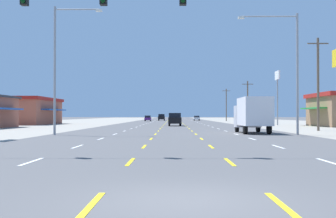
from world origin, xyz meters
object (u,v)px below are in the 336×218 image
object	(u,v)px
hatchback_far_left_mid	(148,118)
streetlight_right_row_0	(291,63)
pole_sign_right_row_2	(277,83)
streetlight_left_row_0	(59,61)
suv_center_turn_near	(175,119)
suv_inner_left_midfar	(162,117)
box_truck_far_right_nearest	(253,113)
sedan_far_right_far	(197,118)

from	to	relation	value
hatchback_far_left_mid	streetlight_right_row_0	size ratio (longest dim) A/B	0.38
pole_sign_right_row_2	streetlight_left_row_0	xyz separation A→B (m)	(-26.79, -35.80, -0.75)
streetlight_left_row_0	pole_sign_right_row_2	bearing A→B (deg)	53.20
streetlight_left_row_0	streetlight_right_row_0	xyz separation A→B (m)	(19.39, 0.00, -0.21)
suv_center_turn_near	suv_inner_left_midfar	size ratio (longest dim) A/B	1.00
hatchback_far_left_mid	streetlight_left_row_0	size ratio (longest dim) A/B	0.36
box_truck_far_right_nearest	streetlight_right_row_0	world-z (taller)	streetlight_right_row_0
box_truck_far_right_nearest	hatchback_far_left_mid	xyz separation A→B (m)	(-14.17, 81.15, -1.05)
hatchback_far_left_mid	sedan_far_right_far	distance (m)	20.27
box_truck_far_right_nearest	streetlight_left_row_0	size ratio (longest dim) A/B	0.67
pole_sign_right_row_2	suv_center_turn_near	bearing A→B (deg)	-163.45
suv_inner_left_midfar	sedan_far_right_far	size ratio (longest dim) A/B	1.09
suv_center_turn_near	streetlight_right_row_0	distance (m)	32.59
sedan_far_right_far	streetlight_left_row_0	distance (m)	100.65
box_truck_far_right_nearest	pole_sign_right_row_2	size ratio (longest dim) A/B	0.81
suv_center_turn_near	streetlight_left_row_0	distance (m)	32.72
hatchback_far_left_mid	sedan_far_right_far	size ratio (longest dim) A/B	0.87
suv_center_turn_near	streetlight_left_row_0	bearing A→B (deg)	-107.75
pole_sign_right_row_2	streetlight_left_row_0	size ratio (longest dim) A/B	0.83
suv_inner_left_midfar	sedan_far_right_far	distance (m)	11.52
streetlight_left_row_0	sedan_far_right_far	bearing A→B (deg)	80.31
hatchback_far_left_mid	pole_sign_right_row_2	size ratio (longest dim) A/B	0.44
hatchback_far_left_mid	streetlight_left_row_0	bearing A→B (deg)	-91.80
hatchback_far_left_mid	pole_sign_right_row_2	xyz separation A→B (m)	(24.13, -48.86, 6.15)
pole_sign_right_row_2	streetlight_right_row_0	xyz separation A→B (m)	(-7.40, -35.80, -0.97)
suv_center_turn_near	box_truck_far_right_nearest	bearing A→B (deg)	-75.64
sedan_far_right_far	pole_sign_right_row_2	size ratio (longest dim) A/B	0.50
sedan_far_right_far	suv_center_turn_near	bearing A→B (deg)	-95.91
hatchback_far_left_mid	streetlight_left_row_0	xyz separation A→B (m)	(-2.66, -84.66, 5.39)
box_truck_far_right_nearest	streetlight_right_row_0	bearing A→B (deg)	-53.97
suv_center_turn_near	pole_sign_right_row_2	bearing A→B (deg)	16.55
hatchback_far_left_mid	pole_sign_right_row_2	world-z (taller)	pole_sign_right_row_2
sedan_far_right_far	streetlight_right_row_0	world-z (taller)	streetlight_right_row_0
box_truck_far_right_nearest	streetlight_left_row_0	distance (m)	17.73
suv_inner_left_midfar	pole_sign_right_row_2	bearing A→B (deg)	-70.78
box_truck_far_right_nearest	sedan_far_right_far	distance (m)	95.56
box_truck_far_right_nearest	streetlight_left_row_0	world-z (taller)	streetlight_left_row_0
sedan_far_right_far	streetlight_right_row_0	xyz separation A→B (m)	(2.46, -99.07, 5.21)
box_truck_far_right_nearest	suv_inner_left_midfar	distance (m)	92.02
box_truck_far_right_nearest	streetlight_left_row_0	bearing A→B (deg)	-168.20
suv_inner_left_midfar	streetlight_right_row_0	xyz separation A→B (m)	(13.20, -94.92, 4.94)
hatchback_far_left_mid	streetlight_right_row_0	bearing A→B (deg)	-78.83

